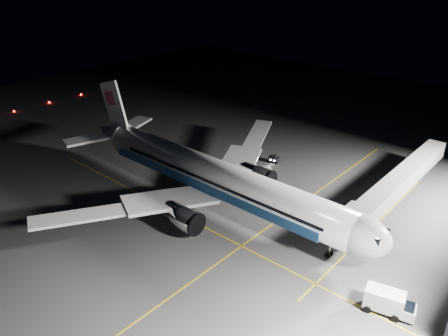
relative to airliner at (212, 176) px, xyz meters
name	(u,v)px	position (x,y,z in m)	size (l,w,h in m)	color
ground	(218,206)	(1.08, 0.00, -5.16)	(200.00, 200.00, 0.00)	#4C4C4F
guide_line_main	(267,228)	(11.08, 0.00, -5.16)	(0.25, 80.00, 0.01)	gold
guide_line_cross	(192,221)	(1.08, -6.00, -5.16)	(70.00, 0.25, 0.01)	gold
guide_line_side	(370,230)	(23.08, 10.00, -5.16)	(0.25, 40.00, 0.01)	gold
airliner	(212,176)	(0.00, 0.00, 0.00)	(61.48, 54.22, 16.64)	silver
jet_bridge	(397,184)	(23.08, 18.06, -0.58)	(3.60, 34.40, 6.30)	#B2B2B7
taxiway_lights	(14,111)	(-70.92, 0.00, -4.94)	(0.44, 60.44, 0.44)	#FF140A
service_truck	(389,302)	(31.79, -4.74, -3.62)	(6.01, 3.54, 2.89)	silver
baggage_tug	(274,159)	(-1.75, 19.90, -4.47)	(2.33, 2.00, 1.51)	black
safety_cone_a	(230,194)	(0.25, 4.00, -4.90)	(0.35, 0.35, 0.53)	orange
safety_cone_b	(260,172)	(-0.75, 14.00, -4.84)	(0.43, 0.43, 0.64)	orange
safety_cone_c	(269,175)	(1.25, 14.00, -4.83)	(0.45, 0.45, 0.67)	orange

